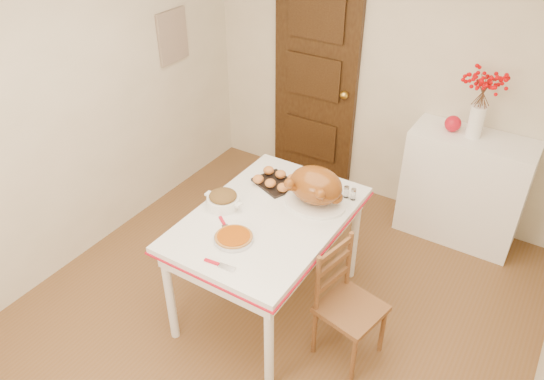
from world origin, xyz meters
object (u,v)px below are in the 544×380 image
Objects in this scene: turkey_platter at (316,187)px; chair_oak at (351,307)px; pumpkin_pie at (234,237)px; kitchen_table at (268,262)px; sideboard at (463,188)px.

chair_oak is at bearing -41.14° from turkey_platter.
kitchen_table is at bearing 82.72° from pumpkin_pie.
sideboard reaches higher than kitchen_table.
turkey_platter is (-0.74, -1.31, 0.49)m from sideboard.
sideboard is 2.20m from pumpkin_pie.
turkey_platter reaches higher than sideboard.
pumpkin_pie is (-0.25, -0.62, -0.11)m from turkey_platter.
sideboard is 1.70m from chair_oak.
pumpkin_pie is (-0.04, -0.34, 0.44)m from kitchen_table.
turkey_platter is at bearing 54.73° from kitchen_table.
sideboard is at bearing 63.01° from pumpkin_pie.
kitchen_table is (-0.94, -1.60, -0.07)m from sideboard.
sideboard reaches higher than pumpkin_pie.
chair_oak is 0.89m from pumpkin_pie.
sideboard is 3.91× the size of pumpkin_pie.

